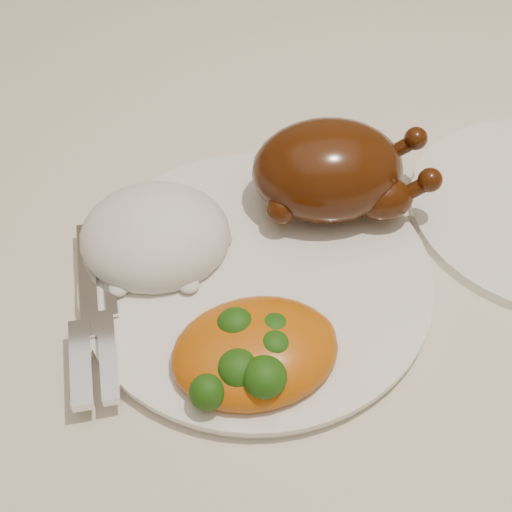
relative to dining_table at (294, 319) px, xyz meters
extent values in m
cube|color=brown|center=(0.00, 0.00, 0.07)|extent=(1.60, 0.90, 0.04)
cube|color=beige|center=(0.00, 0.00, 0.10)|extent=(1.72, 1.02, 0.01)
cube|color=beige|center=(0.00, 0.51, 0.01)|extent=(1.72, 0.01, 0.18)
cylinder|color=white|center=(-0.04, -0.03, 0.11)|extent=(0.37, 0.37, 0.01)
ellipsoid|color=#411D06|center=(0.03, 0.04, 0.15)|extent=(0.13, 0.10, 0.08)
ellipsoid|color=#411D06|center=(0.02, 0.04, 0.17)|extent=(0.06, 0.05, 0.03)
ellipsoid|color=#411D06|center=(0.07, 0.02, 0.14)|extent=(0.05, 0.04, 0.04)
sphere|color=#411D06|center=(0.11, 0.01, 0.16)|extent=(0.02, 0.02, 0.02)
ellipsoid|color=#411D06|center=(0.08, 0.07, 0.14)|extent=(0.05, 0.04, 0.04)
sphere|color=#411D06|center=(0.11, 0.07, 0.16)|extent=(0.02, 0.02, 0.02)
sphere|color=#411D06|center=(-0.01, 0.01, 0.14)|extent=(0.03, 0.03, 0.03)
sphere|color=#411D06|center=(-0.01, 0.07, 0.14)|extent=(0.03, 0.03, 0.03)
ellipsoid|color=white|center=(-0.12, 0.01, 0.13)|extent=(0.13, 0.12, 0.07)
ellipsoid|color=#BA630B|center=(-0.05, -0.11, 0.12)|extent=(0.14, 0.12, 0.04)
ellipsoid|color=#BA630B|center=(-0.02, -0.10, 0.12)|extent=(0.06, 0.05, 0.03)
ellipsoid|color=#133609|center=(-0.05, -0.14, 0.14)|extent=(0.03, 0.03, 0.03)
ellipsoid|color=#133609|center=(-0.09, -0.15, 0.13)|extent=(0.03, 0.03, 0.03)
ellipsoid|color=#133609|center=(-0.06, -0.13, 0.14)|extent=(0.03, 0.03, 0.03)
ellipsoid|color=#133609|center=(-0.03, -0.10, 0.13)|extent=(0.03, 0.03, 0.02)
ellipsoid|color=#133609|center=(-0.04, -0.12, 0.14)|extent=(0.03, 0.03, 0.02)
ellipsoid|color=#133609|center=(-0.01, -0.10, 0.13)|extent=(0.02, 0.02, 0.02)
ellipsoid|color=#133609|center=(-0.06, -0.10, 0.14)|extent=(0.03, 0.03, 0.02)
cube|color=silver|center=(-0.18, -0.03, 0.12)|extent=(0.02, 0.12, 0.00)
cube|color=silver|center=(-0.18, -0.11, 0.12)|extent=(0.02, 0.07, 0.01)
cube|color=silver|center=(-0.16, -0.10, 0.12)|extent=(0.02, 0.08, 0.01)
cube|color=silver|center=(-0.16, -0.03, 0.12)|extent=(0.02, 0.08, 0.00)
camera|label=1|loc=(-0.08, -0.40, 0.57)|focal=50.00mm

